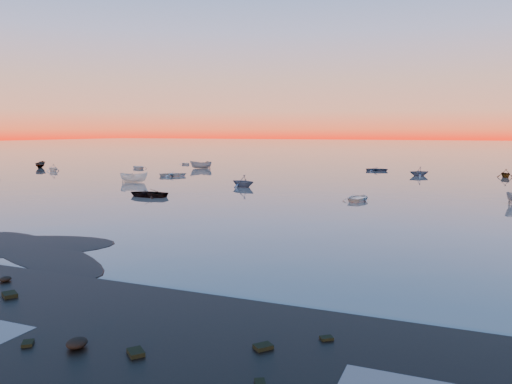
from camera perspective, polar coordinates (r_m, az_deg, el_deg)
The scene contains 4 objects.
ground at distance 125.45m, azimuth 11.33°, elevation 3.42°, with size 600.00×600.00×0.00m, color #615851.
mud_lobes at distance 33.48m, azimuth -24.91°, elevation -6.74°, with size 140.00×6.00×0.07m, color black, non-canonical shape.
moored_fleet at distance 79.99m, azimuth 4.76°, elevation 1.55°, with size 124.00×58.00×1.20m, color silver, non-canonical shape.
boat_near_center at distance 75.99m, azimuth -13.75°, elevation 1.09°, with size 4.35×1.84×1.50m, color silver.
Camera 1 is at (24.19, -22.86, 7.60)m, focal length 35.00 mm.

